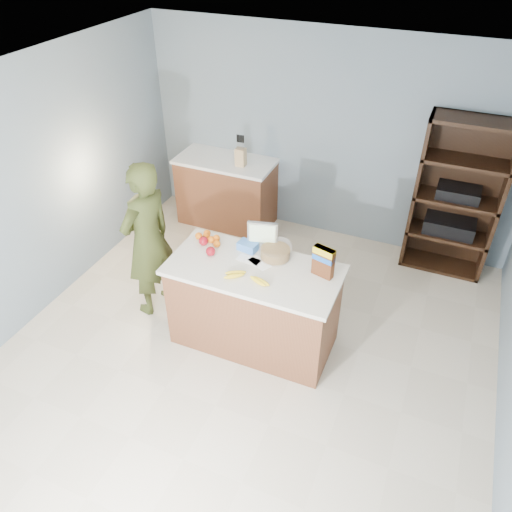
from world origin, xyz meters
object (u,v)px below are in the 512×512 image
at_px(counter_peninsula, 254,309).
at_px(person, 148,241).
at_px(tv, 263,234).
at_px(shelving_unit, 456,200).
at_px(cereal_box, 324,260).

xyz_separation_m(counter_peninsula, person, (-1.17, 0.08, 0.42)).
relative_size(counter_peninsula, tv, 5.53).
bearing_deg(person, tv, 114.68).
bearing_deg(counter_peninsula, shelving_unit, 52.89).
bearing_deg(person, counter_peninsula, 98.97).
distance_m(shelving_unit, cereal_box, 2.15).
bearing_deg(shelving_unit, tv, -132.61).
xyz_separation_m(shelving_unit, person, (-2.72, -1.97, -0.03)).
relative_size(shelving_unit, person, 1.08).
xyz_separation_m(person, tv, (1.12, 0.24, 0.22)).
bearing_deg(counter_peninsula, tv, 98.35).
bearing_deg(cereal_box, counter_peninsula, -166.54).
height_order(counter_peninsula, tv, tv).
bearing_deg(person, cereal_box, 104.85).
height_order(tv, cereal_box, cereal_box).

